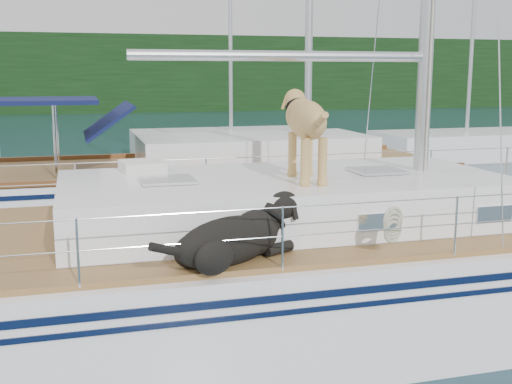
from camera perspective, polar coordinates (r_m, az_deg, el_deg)
name	(u,v)px	position (r m, az deg, el deg)	size (l,w,h in m)	color
ground	(221,327)	(7.90, -3.16, -11.92)	(120.00, 120.00, 0.00)	black
tree_line	(93,74)	(52.16, -14.27, 10.16)	(90.00, 3.00, 6.00)	black
shore_bank	(94,104)	(53.41, -14.20, 7.59)	(92.00, 1.00, 1.20)	#595147
main_sailboat	(228,273)	(7.68, -2.49, -7.16)	(12.00, 3.98, 14.01)	white
neighbor_sailboat	(204,189)	(13.49, -4.63, 0.27)	(11.00, 3.50, 13.30)	white
bg_boat_center	(231,143)	(23.94, -2.23, 4.34)	(7.20, 3.00, 11.65)	white
bg_boat_east	(466,145)	(24.42, 18.15, 3.96)	(6.40, 3.00, 11.65)	white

